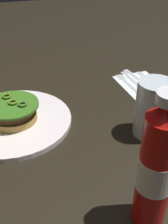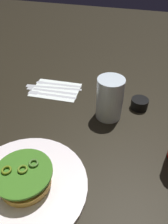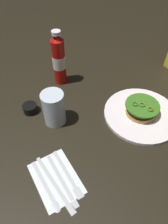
% 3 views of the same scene
% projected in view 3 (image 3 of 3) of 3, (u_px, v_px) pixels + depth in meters
% --- Properties ---
extents(ground_plane, '(3.00, 3.00, 0.00)m').
position_uv_depth(ground_plane, '(95.00, 109.00, 0.85)').
color(ground_plane, black).
extents(dinner_plate, '(0.30, 0.30, 0.01)m').
position_uv_depth(dinner_plate, '(141.00, 114.00, 0.82)').
color(dinner_plate, white).
rests_on(dinner_plate, ground_plane).
extents(burger_sandwich, '(0.13, 0.13, 0.05)m').
position_uv_depth(burger_sandwich, '(141.00, 109.00, 0.80)').
color(burger_sandwich, gold).
rests_on(burger_sandwich, dinner_plate).
extents(ketchup_bottle, '(0.06, 0.06, 0.25)m').
position_uv_depth(ketchup_bottle, '(59.00, 60.00, 0.88)').
color(ketchup_bottle, red).
rests_on(ketchup_bottle, ground_plane).
extents(water_glass, '(0.08, 0.08, 0.14)m').
position_uv_depth(water_glass, '(54.00, 108.00, 0.75)').
color(water_glass, silver).
rests_on(water_glass, ground_plane).
extents(condiment_cup, '(0.06, 0.06, 0.03)m').
position_uv_depth(condiment_cup, '(30.00, 108.00, 0.83)').
color(condiment_cup, black).
rests_on(condiment_cup, ground_plane).
extents(napkin, '(0.18, 0.14, 0.00)m').
position_uv_depth(napkin, '(56.00, 178.00, 0.64)').
color(napkin, white).
rests_on(napkin, ground_plane).
extents(spoon_utensil, '(0.19, 0.03, 0.00)m').
position_uv_depth(spoon_utensil, '(49.00, 192.00, 0.61)').
color(spoon_utensil, silver).
rests_on(spoon_utensil, napkin).
extents(steak_knife, '(0.22, 0.05, 0.00)m').
position_uv_depth(steak_knife, '(57.00, 187.00, 0.62)').
color(steak_knife, silver).
rests_on(steak_knife, napkin).
extents(butter_knife, '(0.20, 0.03, 0.00)m').
position_uv_depth(butter_knife, '(63.00, 183.00, 0.63)').
color(butter_knife, silver).
rests_on(butter_knife, napkin).
extents(fork_utensil, '(0.19, 0.03, 0.00)m').
position_uv_depth(fork_utensil, '(69.00, 177.00, 0.64)').
color(fork_utensil, silver).
rests_on(fork_utensil, napkin).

